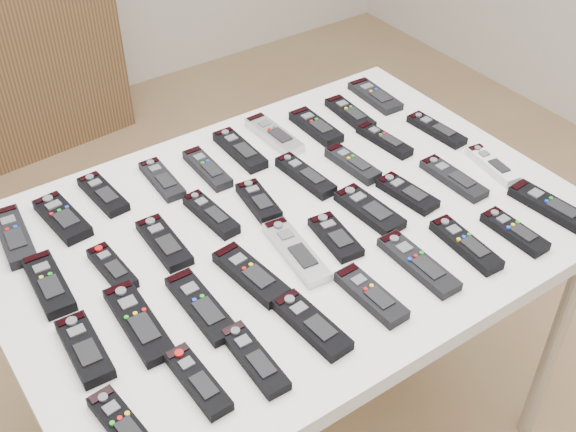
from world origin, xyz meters
TOP-DOWN VIEW (x-y plane):
  - ground at (0.00, 0.00)m, footprint 4.00×4.00m
  - table at (-0.02, -0.09)m, footprint 1.25×0.88m
  - remote_0 at (-0.53, 0.19)m, footprint 0.08×0.19m
  - remote_1 at (-0.43, 0.19)m, footprint 0.08×0.17m
  - remote_2 at (-0.32, 0.22)m, footprint 0.06×0.16m
  - remote_3 at (-0.18, 0.19)m, footprint 0.05×0.16m
  - remote_4 at (-0.07, 0.17)m, footprint 0.05×0.17m
  - remote_5 at (0.03, 0.19)m, footprint 0.05×0.18m
  - remote_6 at (0.14, 0.20)m, footprint 0.06×0.19m
  - remote_7 at (0.25, 0.17)m, footprint 0.06×0.17m
  - remote_8 at (0.36, 0.17)m, footprint 0.06×0.17m
  - remote_9 at (0.47, 0.21)m, footprint 0.07×0.18m
  - remote_10 at (-0.52, 0.01)m, footprint 0.07×0.18m
  - remote_11 at (-0.40, -0.02)m, footprint 0.05×0.15m
  - remote_12 at (-0.28, -0.01)m, footprint 0.06×0.17m
  - remote_13 at (-0.15, 0.01)m, footprint 0.06×0.17m
  - remote_14 at (-0.04, -0.00)m, footprint 0.07×0.15m
  - remote_15 at (0.10, 0.01)m, footprint 0.06×0.18m
  - remote_16 at (0.22, -0.01)m, footprint 0.05×0.16m
  - remote_17 at (0.35, 0.02)m, footprint 0.05×0.17m
  - remote_18 at (0.49, -0.01)m, footprint 0.06×0.17m
  - remote_19 at (-0.53, -0.19)m, footprint 0.07×0.17m
  - remote_20 at (-0.42, -0.18)m, footprint 0.07×0.21m
  - remote_21 at (-0.31, -0.21)m, footprint 0.06×0.20m
  - remote_22 at (-0.18, -0.19)m, footprint 0.08×0.19m
  - remote_23 at (-0.07, -0.19)m, footprint 0.08×0.21m
  - remote_24 at (0.03, -0.20)m, footprint 0.07×0.15m
  - remote_25 at (0.14, -0.17)m, footprint 0.07×0.18m
  - remote_26 at (0.25, -0.17)m, footprint 0.07×0.15m
  - remote_27 at (0.38, -0.19)m, footprint 0.05×0.18m
  - remote_28 at (0.49, -0.21)m, footprint 0.06×0.16m
  - remote_29 at (-0.54, -0.37)m, footprint 0.06×0.17m
  - remote_30 at (-0.40, -0.36)m, footprint 0.05×0.16m
  - remote_31 at (-0.29, -0.38)m, footprint 0.05×0.17m
  - remote_32 at (-0.16, -0.37)m, footprint 0.07×0.18m
  - remote_33 at (-0.02, -0.37)m, footprint 0.06×0.17m
  - remote_34 at (0.11, -0.36)m, footprint 0.05×0.20m
  - remote_35 at (0.23, -0.37)m, footprint 0.06×0.18m
  - remote_36 at (0.35, -0.40)m, footprint 0.05×0.15m
  - remote_37 at (0.48, -0.39)m, footprint 0.07×0.20m

SIDE VIEW (x-z plane):
  - ground at x=0.00m, z-range 0.00..0.00m
  - table at x=-0.02m, z-range 0.33..1.11m
  - remote_3 at x=-0.18m, z-range 0.78..0.80m
  - remote_18 at x=0.49m, z-range 0.78..0.80m
  - remote_24 at x=0.03m, z-range 0.78..0.80m
  - remote_9 at x=0.47m, z-range 0.78..0.80m
  - remote_2 at x=-0.32m, z-range 0.78..0.80m
  - remote_8 at x=0.36m, z-range 0.78..0.80m
  - remote_12 at x=-0.28m, z-range 0.78..0.80m
  - remote_27 at x=0.38m, z-range 0.78..0.80m
  - remote_21 at x=-0.31m, z-range 0.78..0.80m
  - remote_23 at x=-0.07m, z-range 0.78..0.80m
  - remote_26 at x=0.25m, z-range 0.78..0.80m
  - remote_31 at x=-0.29m, z-range 0.78..0.80m
  - remote_28 at x=0.49m, z-range 0.78..0.80m
  - remote_17 at x=0.35m, z-range 0.78..0.80m
  - remote_4 at x=-0.07m, z-range 0.78..0.80m
  - remote_34 at x=0.11m, z-range 0.78..0.80m
  - remote_11 at x=-0.40m, z-range 0.78..0.80m
  - remote_20 at x=-0.42m, z-range 0.78..0.80m
  - remote_29 at x=-0.54m, z-range 0.78..0.80m
  - remote_36 at x=0.35m, z-range 0.78..0.80m
  - remote_14 at x=-0.04m, z-range 0.78..0.80m
  - remote_30 at x=-0.40m, z-range 0.78..0.80m
  - remote_25 at x=0.14m, z-range 0.78..0.80m
  - remote_5 at x=0.03m, z-range 0.78..0.80m
  - remote_1 at x=-0.43m, z-range 0.78..0.80m
  - remote_7 at x=0.25m, z-range 0.78..0.80m
  - remote_6 at x=0.14m, z-range 0.78..0.80m
  - remote_37 at x=0.48m, z-range 0.78..0.80m
  - remote_0 at x=-0.53m, z-range 0.78..0.80m
  - remote_35 at x=0.23m, z-range 0.78..0.80m
  - remote_33 at x=-0.02m, z-range 0.78..0.80m
  - remote_10 at x=-0.52m, z-range 0.78..0.80m
  - remote_16 at x=0.22m, z-range 0.78..0.80m
  - remote_32 at x=-0.16m, z-range 0.78..0.80m
  - remote_22 at x=-0.18m, z-range 0.78..0.80m
  - remote_13 at x=-0.15m, z-range 0.78..0.80m
  - remote_15 at x=0.10m, z-range 0.78..0.80m
  - remote_19 at x=-0.53m, z-range 0.78..0.80m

